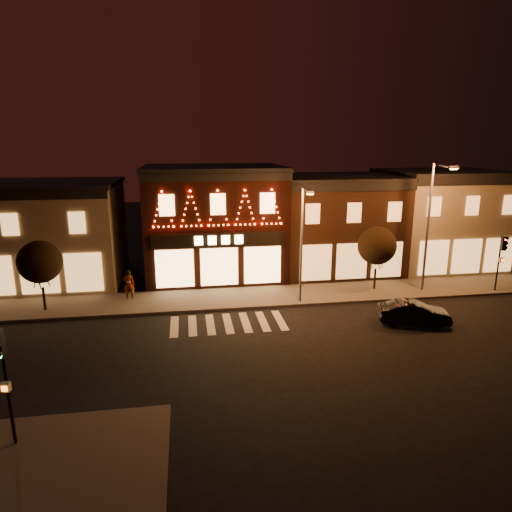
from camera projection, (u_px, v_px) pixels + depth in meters
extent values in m
plane|color=black|center=(236.00, 355.00, 21.63)|extent=(120.00, 120.00, 0.00)
cube|color=#47423D|center=(252.00, 297.00, 29.57)|extent=(44.00, 4.00, 0.15)
cube|color=#47423D|center=(49.00, 482.00, 13.44)|extent=(7.00, 7.00, 0.15)
cube|color=#7A6F57|center=(33.00, 235.00, 32.20)|extent=(12.00, 8.00, 7.00)
cube|color=black|center=(27.00, 184.00, 31.31)|extent=(12.20, 8.20, 0.30)
cube|color=black|center=(6.00, 196.00, 27.53)|extent=(12.00, 0.25, 0.50)
cube|color=black|center=(215.00, 223.00, 34.05)|extent=(10.00, 8.00, 8.00)
cube|color=black|center=(213.00, 168.00, 33.04)|extent=(10.20, 8.20, 0.30)
cube|color=black|center=(217.00, 177.00, 29.26)|extent=(10.00, 0.25, 0.50)
cube|color=black|center=(219.00, 240.00, 30.22)|extent=(9.00, 0.15, 0.90)
cube|color=#FFD87F|center=(219.00, 240.00, 30.13)|extent=(3.40, 0.08, 0.60)
cube|color=#372013|center=(334.00, 225.00, 35.59)|extent=(9.00, 8.00, 7.20)
cube|color=black|center=(337.00, 177.00, 34.67)|extent=(9.20, 8.20, 0.30)
cube|color=black|center=(356.00, 188.00, 30.89)|extent=(9.00, 0.25, 0.50)
cube|color=#7A6F57|center=(440.00, 220.00, 36.92)|extent=(9.00, 8.00, 7.50)
cube|color=black|center=(444.00, 172.00, 35.96)|extent=(9.20, 8.20, 0.30)
cube|color=black|center=(475.00, 181.00, 32.18)|extent=(9.00, 0.25, 0.50)
cylinder|color=black|center=(7.00, 387.00, 14.59)|extent=(0.11, 0.11, 4.20)
cube|color=beige|center=(5.00, 387.00, 14.40)|extent=(0.31, 0.23, 0.31)
cylinder|color=black|center=(498.00, 263.00, 30.26)|extent=(0.11, 0.11, 3.83)
cube|color=black|center=(504.00, 243.00, 29.74)|extent=(0.34, 0.33, 0.96)
cylinder|color=#FF140C|center=(506.00, 239.00, 29.53)|extent=(0.21, 0.10, 0.20)
cube|color=beige|center=(501.00, 260.00, 30.03)|extent=(0.33, 0.26, 0.31)
cylinder|color=#59595E|center=(301.00, 246.00, 27.77)|extent=(0.14, 0.14, 7.19)
cylinder|color=#59595E|center=(306.00, 190.00, 26.22)|extent=(0.14, 1.44, 0.09)
cube|color=#59595E|center=(310.00, 192.00, 25.55)|extent=(0.46, 0.27, 0.16)
cube|color=orange|center=(310.00, 194.00, 25.57)|extent=(0.35, 0.19, 0.04)
cylinder|color=#59595E|center=(428.00, 228.00, 29.85)|extent=(0.17, 0.17, 8.51)
cylinder|color=#59595E|center=(444.00, 166.00, 28.06)|extent=(0.49, 1.68, 0.11)
cube|color=#59595E|center=(454.00, 167.00, 27.31)|extent=(0.59, 0.41, 0.19)
cube|color=orange|center=(454.00, 169.00, 27.34)|extent=(0.44, 0.30, 0.05)
cylinder|color=black|center=(44.00, 299.00, 27.00)|extent=(0.16, 0.16, 1.39)
sphere|color=black|center=(40.00, 262.00, 26.44)|extent=(2.54, 2.54, 2.54)
cylinder|color=black|center=(375.00, 279.00, 30.90)|extent=(0.15, 0.15, 1.42)
sphere|color=black|center=(377.00, 246.00, 30.33)|extent=(2.60, 2.60, 2.60)
imported|color=black|center=(414.00, 313.00, 25.29)|extent=(4.14, 2.29, 1.29)
imported|color=gray|center=(129.00, 284.00, 28.90)|extent=(0.74, 0.53, 1.91)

